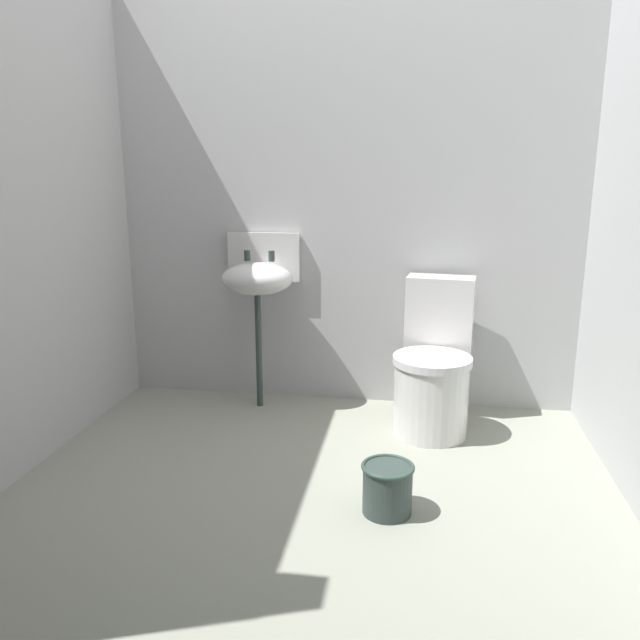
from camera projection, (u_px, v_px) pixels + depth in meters
name	position (u px, v px, depth m)	size (l,w,h in m)	color
ground_plane	(309.00, 508.00, 2.59)	(3.01, 2.79, 0.08)	gray
wall_back	(346.00, 198.00, 3.50)	(3.01, 0.10, 2.37)	#B2B2B2
toilet_near_wall	(434.00, 370.00, 3.24)	(0.45, 0.63, 0.78)	silver
sink	(258.00, 277.00, 3.47)	(0.42, 0.35, 0.99)	#313E3A
bucket	(387.00, 488.00, 2.47)	(0.21, 0.21, 0.21)	#313E3A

